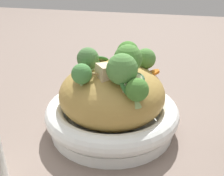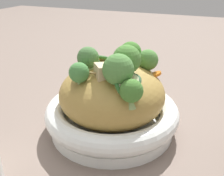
# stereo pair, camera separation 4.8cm
# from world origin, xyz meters

# --- Properties ---
(ground_plane) EXTENTS (3.00, 3.00, 0.00)m
(ground_plane) POSITION_xyz_m (0.00, 0.00, 0.00)
(ground_plane) COLOR #7B6A5F
(serving_bowl) EXTENTS (0.26, 0.26, 0.06)m
(serving_bowl) POSITION_xyz_m (0.00, 0.00, 0.03)
(serving_bowl) COLOR white
(serving_bowl) RESTS_ON ground_plane
(noodle_heap) EXTENTS (0.20, 0.20, 0.12)m
(noodle_heap) POSITION_xyz_m (0.00, 0.00, 0.08)
(noodle_heap) COLOR #AB8841
(noodle_heap) RESTS_ON serving_bowl
(broccoli_florets) EXTENTS (0.15, 0.17, 0.08)m
(broccoli_florets) POSITION_xyz_m (-0.02, 0.01, 0.14)
(broccoli_florets) COLOR #A3BD71
(broccoli_florets) RESTS_ON serving_bowl
(carrot_coins) EXTENTS (0.08, 0.10, 0.04)m
(carrot_coins) POSITION_xyz_m (-0.04, -0.02, 0.12)
(carrot_coins) COLOR orange
(carrot_coins) RESTS_ON serving_bowl
(zucchini_slices) EXTENTS (0.14, 0.14, 0.05)m
(zucchini_slices) POSITION_xyz_m (-0.00, 0.01, 0.13)
(zucchini_slices) COLOR beige
(zucchini_slices) RESTS_ON serving_bowl
(chicken_chunks) EXTENTS (0.09, 0.05, 0.03)m
(chicken_chunks) POSITION_xyz_m (-0.02, 0.04, 0.13)
(chicken_chunks) COLOR #CBBA88
(chicken_chunks) RESTS_ON serving_bowl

